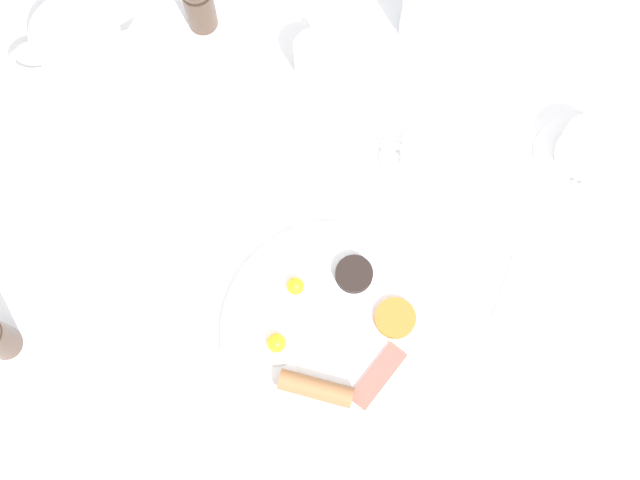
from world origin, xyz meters
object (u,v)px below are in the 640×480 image
teacup_with_saucer_left (586,150)px  teacup_with_saucer_right (429,151)px  teapot_near (80,47)px  creamer_jug (315,57)px  napkin_folded (551,321)px  knife_by_plate (69,245)px  spoon_for_tea (251,160)px  water_glass_tall (429,10)px  fork_by_plate (99,423)px  breakfast_plate (335,333)px  pepper_grinder (198,0)px

teacup_with_saucer_left → teacup_with_saucer_right: (-0.01, 0.22, 0.00)m
teapot_near → creamer_jug: teapot_near is taller
napkin_folded → knife_by_plate: 0.67m
teapot_near → spoon_for_tea: teapot_near is taller
teacup_with_saucer_right → spoon_for_tea: teacup_with_saucer_right is taller
napkin_folded → spoon_for_tea: napkin_folded is taller
napkin_folded → teacup_with_saucer_left: bearing=-12.8°
water_glass_tall → creamer_jug: water_glass_tall is taller
teacup_with_saucer_right → fork_by_plate: bearing=131.6°
breakfast_plate → water_glass_tall: water_glass_tall is taller
teapot_near → pepper_grinder: (0.07, -0.16, 0.01)m
napkin_folded → spoon_for_tea: bearing=61.9°
napkin_folded → teapot_near: bearing=61.0°
breakfast_plate → fork_by_plate: breakfast_plate is taller
water_glass_tall → knife_by_plate: size_ratio=0.57×
water_glass_tall → spoon_for_tea: bearing=131.0°
teacup_with_saucer_right → spoon_for_tea: 0.25m
breakfast_plate → fork_by_plate: bearing=112.4°
teapot_near → napkin_folded: 0.76m
teapot_near → knife_by_plate: bearing=-107.5°
breakfast_plate → fork_by_plate: (-0.13, 0.31, -0.01)m
teacup_with_saucer_left → knife_by_plate: size_ratio=0.72×
teapot_near → spoon_for_tea: size_ratio=1.41×
teapot_near → creamer_jug: bearing=-16.9°
teacup_with_saucer_left → fork_by_plate: size_ratio=0.96×
teacup_with_saucer_right → knife_by_plate: teacup_with_saucer_right is taller
teacup_with_saucer_left → spoon_for_tea: bearing=92.1°
teacup_with_saucer_left → spoon_for_tea: size_ratio=0.96×
teacup_with_saucer_left → teacup_with_saucer_right: 0.22m
teacup_with_saucer_left → creamer_jug: 0.41m
pepper_grinder → knife_by_plate: pepper_grinder is taller
teacup_with_saucer_right → pepper_grinder: pepper_grinder is taller
teacup_with_saucer_left → creamer_jug: bearing=71.0°
pepper_grinder → napkin_folded: bearing=-131.4°
water_glass_tall → napkin_folded: bearing=-158.9°
creamer_jug → spoon_for_tea: 0.17m
knife_by_plate → spoon_for_tea: (0.13, -0.25, 0.00)m
breakfast_plate → knife_by_plate: size_ratio=1.62×
teapot_near → knife_by_plate: (-0.28, 0.00, -0.05)m
teacup_with_saucer_left → creamer_jug: creamer_jug is taller
teapot_near → pepper_grinder: bearing=6.1°
teacup_with_saucer_left → napkin_folded: size_ratio=0.74×
fork_by_plate → teapot_near: bearing=7.1°
teapot_near → knife_by_plate: 0.28m
napkin_folded → water_glass_tall: bearing=21.1°
teacup_with_saucer_left → spoon_for_tea: teacup_with_saucer_left is taller
napkin_folded → creamer_jug: bearing=41.6°
water_glass_tall → napkin_folded: water_glass_tall is taller
teacup_with_saucer_right → creamer_jug: (0.14, 0.16, 0.01)m
breakfast_plate → teacup_with_saucer_right: (0.26, -0.13, 0.02)m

